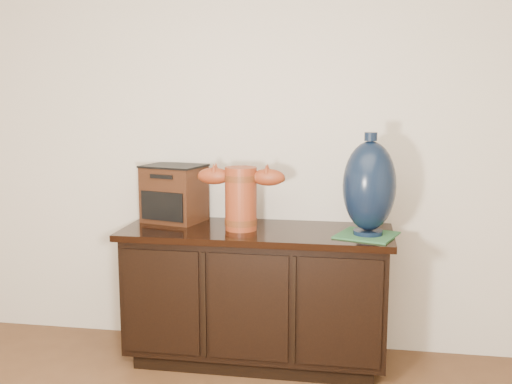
% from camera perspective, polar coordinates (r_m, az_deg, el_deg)
% --- Properties ---
extents(room, '(5.00, 5.00, 5.00)m').
position_cam_1_polar(room, '(1.07, -20.28, -0.86)').
color(room, '#53341C').
rests_on(room, ground).
extents(sideboard, '(1.46, 0.56, 0.75)m').
position_cam_1_polar(sideboard, '(3.36, 0.06, -9.70)').
color(sideboard, black).
rests_on(sideboard, ground).
extents(terracotta_vessel, '(0.48, 0.18, 0.34)m').
position_cam_1_polar(terracotta_vessel, '(3.21, -1.45, -0.25)').
color(terracotta_vessel, '#933A1A').
rests_on(terracotta_vessel, sideboard).
extents(tv_radio, '(0.38, 0.34, 0.33)m').
position_cam_1_polar(tv_radio, '(3.47, -7.80, -0.12)').
color(tv_radio, '#361A0D').
rests_on(tv_radio, sideboard).
extents(green_mat, '(0.36, 0.36, 0.01)m').
position_cam_1_polar(green_mat, '(3.16, 10.50, -4.05)').
color(green_mat, '#295C33').
rests_on(green_mat, sideboard).
extents(lamp_base, '(0.34, 0.34, 0.53)m').
position_cam_1_polar(lamp_base, '(3.11, 10.74, 0.52)').
color(lamp_base, black).
rests_on(lamp_base, green_mat).
extents(spray_can, '(0.05, 0.05, 0.16)m').
position_cam_1_polar(spray_can, '(3.34, -1.86, -1.92)').
color(spray_can, '#53120E').
rests_on(spray_can, sideboard).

